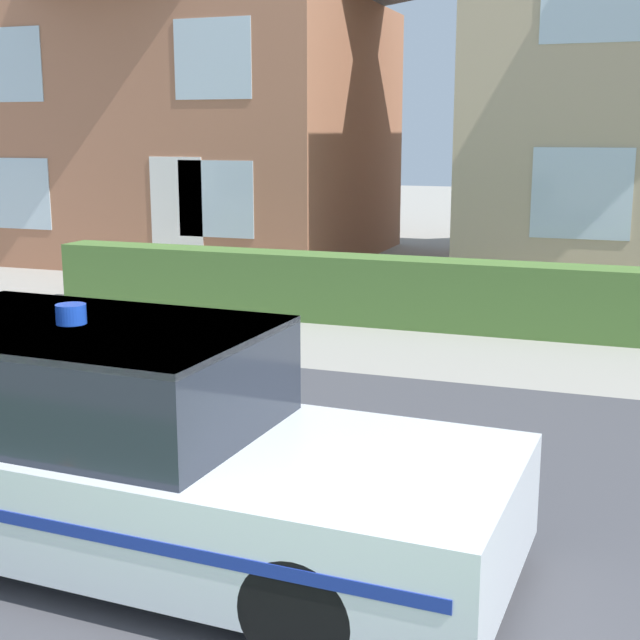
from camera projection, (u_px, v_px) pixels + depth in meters
road_strip at (408, 501)px, 6.21m from camera, size 28.00×6.09×0.01m
garden_hedge at (411, 293)px, 11.70m from camera, size 10.44×0.58×0.90m
police_car at (115, 444)px, 5.40m from camera, size 4.65×1.86×1.51m
house_left at (189, 85)px, 18.12m from camera, size 7.76×6.29×6.77m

